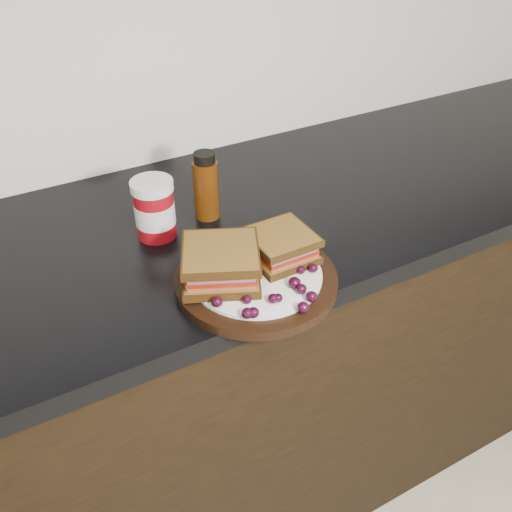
{
  "coord_description": "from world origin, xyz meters",
  "views": [
    {
      "loc": [
        -0.19,
        0.81,
        1.52
      ],
      "look_at": [
        0.18,
        1.48,
        0.96
      ],
      "focal_mm": 40.0,
      "sensor_mm": 36.0,
      "label": 1
    }
  ],
  "objects": [
    {
      "name": "grape_4",
      "position": [
        0.17,
        1.4,
        0.93
      ],
      "size": [
        0.02,
        0.02,
        0.02
      ],
      "primitive_type": "ellipsoid",
      "color": "black",
      "rests_on": "plate"
    },
    {
      "name": "oil_bottle",
      "position": [
        0.2,
        1.72,
        0.97
      ],
      "size": [
        0.06,
        0.06,
        0.14
      ],
      "primitive_type": "cylinder",
      "rotation": [
        0.0,
        0.0,
        0.21
      ],
      "color": "#431F06",
      "rests_on": "countertop"
    },
    {
      "name": "grape_20",
      "position": [
        0.11,
        1.46,
        0.93
      ],
      "size": [
        0.02,
        0.02,
        0.02
      ],
      "primitive_type": "ellipsoid",
      "color": "black",
      "rests_on": "plate"
    },
    {
      "name": "grape_16",
      "position": [
        0.15,
        1.55,
        0.93
      ],
      "size": [
        0.02,
        0.02,
        0.02
      ],
      "primitive_type": "ellipsoid",
      "color": "black",
      "rests_on": "plate"
    },
    {
      "name": "sandwich_left",
      "position": [
        0.12,
        1.5,
        0.95
      ],
      "size": [
        0.17,
        0.17,
        0.06
      ],
      "primitive_type": null,
      "rotation": [
        0.0,
        0.0,
        -0.43
      ],
      "color": "brown",
      "rests_on": "plate"
    },
    {
      "name": "grape_10",
      "position": [
        0.26,
        1.44,
        0.93
      ],
      "size": [
        0.02,
        0.02,
        0.02
      ],
      "primitive_type": "ellipsoid",
      "color": "black",
      "rests_on": "plate"
    },
    {
      "name": "grape_2",
      "position": [
        0.11,
        1.39,
        0.93
      ],
      "size": [
        0.02,
        0.02,
        0.02
      ],
      "primitive_type": "ellipsoid",
      "color": "black",
      "rests_on": "plate"
    },
    {
      "name": "grape_19",
      "position": [
        0.09,
        1.51,
        0.93
      ],
      "size": [
        0.02,
        0.02,
        0.02
      ],
      "primitive_type": "ellipsoid",
      "color": "black",
      "rests_on": "plate"
    },
    {
      "name": "grape_9",
      "position": [
        0.21,
        1.42,
        0.93
      ],
      "size": [
        0.02,
        0.02,
        0.02
      ],
      "primitive_type": "ellipsoid",
      "color": "black",
      "rests_on": "plate"
    },
    {
      "name": "grape_18",
      "position": [
        0.11,
        1.52,
        0.93
      ],
      "size": [
        0.02,
        0.02,
        0.02
      ],
      "primitive_type": "ellipsoid",
      "color": "black",
      "rests_on": "plate"
    },
    {
      "name": "grape_7",
      "position": [
        0.22,
        1.38,
        0.93
      ],
      "size": [
        0.02,
        0.02,
        0.02
      ],
      "primitive_type": "ellipsoid",
      "color": "black",
      "rests_on": "plate"
    },
    {
      "name": "grape_5",
      "position": [
        0.17,
        1.4,
        0.93
      ],
      "size": [
        0.02,
        0.02,
        0.01
      ],
      "primitive_type": "ellipsoid",
      "color": "black",
      "rests_on": "plate"
    },
    {
      "name": "plate",
      "position": [
        0.18,
        1.48,
        0.91
      ],
      "size": [
        0.28,
        0.28,
        0.02
      ],
      "primitive_type": "cylinder",
      "color": "black",
      "rests_on": "countertop"
    },
    {
      "name": "grape_23",
      "position": [
        0.09,
        1.52,
        0.93
      ],
      "size": [
        0.02,
        0.02,
        0.02
      ],
      "primitive_type": "ellipsoid",
      "color": "black",
      "rests_on": "plate"
    },
    {
      "name": "grape_24",
      "position": [
        0.11,
        1.48,
        0.93
      ],
      "size": [
        0.02,
        0.02,
        0.02
      ],
      "primitive_type": "ellipsoid",
      "color": "black",
      "rests_on": "plate"
    },
    {
      "name": "grape_0",
      "position": [
        0.08,
        1.44,
        0.93
      ],
      "size": [
        0.02,
        0.02,
        0.02
      ],
      "primitive_type": "ellipsoid",
      "color": "black",
      "rests_on": "plate"
    },
    {
      "name": "grape_21",
      "position": [
        0.12,
        1.46,
        0.93
      ],
      "size": [
        0.02,
        0.02,
        0.02
      ],
      "primitive_type": "ellipsoid",
      "color": "black",
      "rests_on": "plate"
    },
    {
      "name": "grape_22",
      "position": [
        0.12,
        1.52,
        0.93
      ],
      "size": [
        0.02,
        0.02,
        0.02
      ],
      "primitive_type": "ellipsoid",
      "color": "black",
      "rests_on": "plate"
    },
    {
      "name": "grape_15",
      "position": [
        0.24,
        1.51,
        0.93
      ],
      "size": [
        0.02,
        0.02,
        0.02
      ],
      "primitive_type": "ellipsoid",
      "color": "black",
      "rests_on": "plate"
    },
    {
      "name": "grape_6",
      "position": [
        0.19,
        1.36,
        0.93
      ],
      "size": [
        0.02,
        0.02,
        0.02
      ],
      "primitive_type": "ellipsoid",
      "color": "black",
      "rests_on": "plate"
    },
    {
      "name": "countertop",
      "position": [
        0.0,
        1.7,
        0.88
      ],
      "size": [
        3.98,
        0.6,
        0.04
      ],
      "primitive_type": "cube",
      "color": "black",
      "rests_on": "base_cabinets"
    },
    {
      "name": "grape_12",
      "position": [
        0.27,
        1.47,
        0.93
      ],
      "size": [
        0.02,
        0.02,
        0.02
      ],
      "primitive_type": "ellipsoid",
      "color": "black",
      "rests_on": "plate"
    },
    {
      "name": "grape_17",
      "position": [
        0.13,
        1.53,
        0.93
      ],
      "size": [
        0.02,
        0.02,
        0.02
      ],
      "primitive_type": "ellipsoid",
      "color": "black",
      "rests_on": "plate"
    },
    {
      "name": "grape_13",
      "position": [
        0.27,
        1.49,
        0.93
      ],
      "size": [
        0.02,
        0.02,
        0.02
      ],
      "primitive_type": "ellipsoid",
      "color": "black",
      "rests_on": "plate"
    },
    {
      "name": "grape_11",
      "position": [
        0.24,
        1.45,
        0.93
      ],
      "size": [
        0.02,
        0.02,
        0.01
      ],
      "primitive_type": "ellipsoid",
      "color": "black",
      "rests_on": "plate"
    },
    {
      "name": "base_cabinets",
      "position": [
        0.0,
        1.7,
        0.43
      ],
      "size": [
        3.96,
        0.58,
        0.86
      ],
      "primitive_type": "cube",
      "color": "black",
      "rests_on": "ground_plane"
    },
    {
      "name": "sandwich_right",
      "position": [
        0.24,
        1.5,
        0.95
      ],
      "size": [
        0.11,
        0.11,
        0.05
      ],
      "primitive_type": null,
      "rotation": [
        0.0,
        0.0,
        0.02
      ],
      "color": "brown",
      "rests_on": "plate"
    },
    {
      "name": "grape_8",
      "position": [
        0.22,
        1.4,
        0.93
      ],
      "size": [
        0.02,
        0.02,
        0.02
      ],
      "primitive_type": "ellipsoid",
      "color": "black",
      "rests_on": "plate"
    },
    {
      "name": "grape_3",
      "position": [
        0.12,
        1.39,
        0.93
      ],
      "size": [
        0.02,
        0.02,
        0.02
      ],
      "primitive_type": "ellipsoid",
      "color": "black",
      "rests_on": "plate"
    },
    {
      "name": "grape_1",
      "position": [
        0.13,
        1.42,
        0.93
      ],
      "size": [
        0.02,
        0.02,
        0.01
      ],
      "primitive_type": "ellipsoid",
      "color": "black",
      "rests_on": "plate"
    },
    {
      "name": "grape_14",
      "position": [
        0.26,
        1.5,
        0.93
      ],
      "size": [
        0.02,
        0.02,
        0.01
      ],
      "primitive_type": "ellipsoid",
      "color": "black",
      "rests_on": "plate"
    },
    {
      "name": "condiment_jar",
      "position": [
        0.08,
        1.71,
        0.96
      ],
      "size": [
        0.1,
        0.1,
        0.12
      ],
      "primitive_type": "cylinder",
      "rotation": [
        0.0,
        0.0,
        0.4
      ],
      "color": "maroon",
      "rests_on": "countertop"
    }
  ]
}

